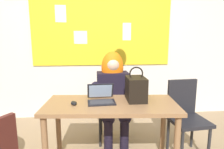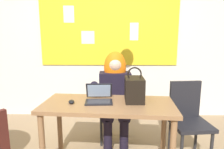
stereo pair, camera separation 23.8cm
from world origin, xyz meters
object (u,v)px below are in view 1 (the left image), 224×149
object	(u,v)px
person_costumed	(113,91)
computer_mouse	(74,103)
desk_main	(111,112)
laptop	(101,98)
chair_at_desk	(113,104)
chair_extra_corner	(185,113)
handbag	(136,88)

from	to	relation	value
person_costumed	computer_mouse	xyz separation A→B (m)	(-0.47, -0.56, 0.03)
desk_main	laptop	size ratio (longest dim) A/B	4.75
chair_at_desk	laptop	distance (m)	0.70
laptop	chair_extra_corner	bearing A→B (deg)	5.17
person_costumed	handbag	size ratio (longest dim) A/B	3.31
chair_at_desk	chair_extra_corner	size ratio (longest dim) A/B	0.98
chair_at_desk	laptop	world-z (taller)	laptop
handbag	chair_extra_corner	xyz separation A→B (m)	(0.66, 0.13, -0.36)
laptop	chair_extra_corner	size ratio (longest dim) A/B	0.33
computer_mouse	chair_extra_corner	world-z (taller)	chair_extra_corner
chair_at_desk	chair_extra_corner	xyz separation A→B (m)	(0.86, -0.46, 0.01)
laptop	chair_at_desk	bearing A→B (deg)	70.31
chair_at_desk	handbag	distance (m)	0.73
desk_main	handbag	size ratio (longest dim) A/B	3.83
handbag	chair_at_desk	bearing A→B (deg)	108.97
desk_main	chair_at_desk	size ratio (longest dim) A/B	1.60
desk_main	computer_mouse	size ratio (longest dim) A/B	13.92
desk_main	laptop	world-z (taller)	laptop
desk_main	computer_mouse	world-z (taller)	computer_mouse
handbag	laptop	bearing A→B (deg)	-177.14
chair_at_desk	handbag	bearing A→B (deg)	22.86
computer_mouse	laptop	bearing A→B (deg)	-0.47
person_costumed	chair_extra_corner	xyz separation A→B (m)	(0.86, -0.33, -0.22)
desk_main	laptop	xyz separation A→B (m)	(-0.10, 0.06, 0.15)
computer_mouse	chair_extra_corner	size ratio (longest dim) A/B	0.11
chair_at_desk	handbag	world-z (taller)	handbag
laptop	chair_extra_corner	world-z (taller)	laptop
handbag	computer_mouse	bearing A→B (deg)	-172.24
chair_extra_corner	person_costumed	bearing A→B (deg)	-116.88
laptop	chair_extra_corner	xyz separation A→B (m)	(1.04, 0.15, -0.27)
desk_main	chair_extra_corner	xyz separation A→B (m)	(0.94, 0.21, -0.12)
computer_mouse	handbag	bearing A→B (deg)	-6.85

